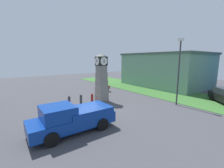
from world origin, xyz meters
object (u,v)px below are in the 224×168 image
object	(u,v)px
bollard_mid_row	(81,99)
pedestrian_crossing_lot	(99,77)
street_lamp_near_road	(179,68)
bollard_near_tower	(92,98)
bench	(104,88)
clock_tower	(101,79)
pickup_truck	(73,118)
bollard_far_row	(69,101)

from	to	relation	value
bollard_mid_row	pedestrian_crossing_lot	bearing A→B (deg)	142.37
bollard_mid_row	street_lamp_near_road	size ratio (longest dim) A/B	0.16
bollard_near_tower	bench	size ratio (longest dim) A/B	0.58
bench	pedestrian_crossing_lot	distance (m)	9.38
bollard_near_tower	street_lamp_near_road	distance (m)	9.28
bollard_mid_row	bench	distance (m)	6.37
clock_tower	pickup_truck	xyz separation A→B (m)	(5.08, -5.30, -1.55)
bollard_far_row	bollard_mid_row	bearing A→B (deg)	94.47
pickup_truck	pedestrian_crossing_lot	bearing A→B (deg)	144.74
pedestrian_crossing_lot	bench	bearing A→B (deg)	-26.17
clock_tower	pedestrian_crossing_lot	world-z (taller)	clock_tower
bollard_near_tower	pedestrian_crossing_lot	world-z (taller)	pedestrian_crossing_lot
bench	street_lamp_near_road	xyz separation A→B (m)	(9.51, 2.52, 3.23)
bollard_mid_row	bench	world-z (taller)	bollard_mid_row
pickup_truck	bench	xyz separation A→B (m)	(-8.82, 8.05, -0.41)
clock_tower	bollard_mid_row	distance (m)	3.14
pickup_truck	street_lamp_near_road	xyz separation A→B (m)	(0.69, 10.57, 2.83)
pedestrian_crossing_lot	street_lamp_near_road	size ratio (longest dim) A/B	0.27
clock_tower	bollard_near_tower	xyz separation A→B (m)	(-0.05, -1.18, -1.99)
clock_tower	bench	size ratio (longest dim) A/B	3.16
pedestrian_crossing_lot	street_lamp_near_road	distance (m)	18.20
bench	bollard_near_tower	bearing A→B (deg)	-46.72
bench	pickup_truck	bearing A→B (deg)	-42.38
bench	pedestrian_crossing_lot	bearing A→B (deg)	153.83
pickup_truck	bench	world-z (taller)	pickup_truck
street_lamp_near_road	pickup_truck	bearing A→B (deg)	-93.75
bollard_near_tower	pedestrian_crossing_lot	size ratio (longest dim) A/B	0.53
bench	pedestrian_crossing_lot	size ratio (longest dim) A/B	0.91
clock_tower	bollard_mid_row	xyz separation A→B (m)	(-0.05, -2.45, -1.96)
bollard_near_tower	bollard_mid_row	world-z (taller)	bollard_mid_row
bollard_mid_row	bollard_far_row	bearing A→B (deg)	-85.53
clock_tower	bollard_near_tower	distance (m)	2.32
bollard_near_tower	bollard_mid_row	xyz separation A→B (m)	(-0.01, -1.27, 0.04)
clock_tower	street_lamp_near_road	distance (m)	7.91
bench	clock_tower	bearing A→B (deg)	-36.25
clock_tower	bollard_far_row	world-z (taller)	clock_tower
bollard_near_tower	pickup_truck	xyz separation A→B (m)	(5.12, -4.12, 0.45)
bollard_near_tower	bollard_mid_row	size ratio (longest dim) A/B	0.93
pedestrian_crossing_lot	pickup_truck	bearing A→B (deg)	-35.26
bollard_near_tower	bollard_far_row	distance (m)	2.53
clock_tower	street_lamp_near_road	xyz separation A→B (m)	(5.77, 5.27, 1.28)
bollard_mid_row	street_lamp_near_road	bearing A→B (deg)	52.96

